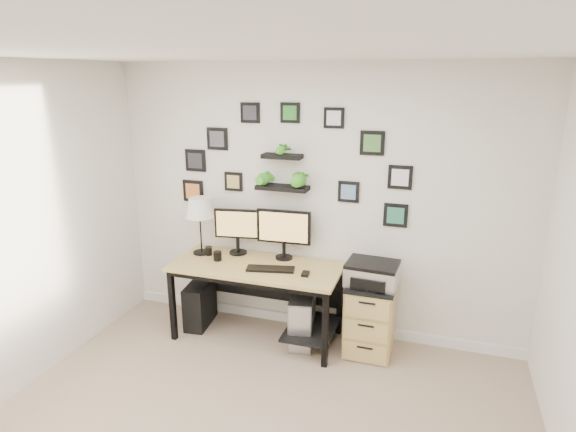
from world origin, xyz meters
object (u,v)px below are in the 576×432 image
at_px(monitor_right, 284,230).
at_px(file_cabinet, 370,317).
at_px(desk, 261,276).
at_px(monitor_left, 237,228).
at_px(pc_tower_grey, 302,318).
at_px(pc_tower_black, 200,304).
at_px(printer, 372,273).
at_px(mug, 218,256).
at_px(table_lamp, 199,209).

distance_m(monitor_right, file_cabinet, 1.14).
bearing_deg(monitor_right, desk, -127.96).
bearing_deg(monitor_left, pc_tower_grey, -14.08).
height_order(pc_tower_black, printer, printer).
bearing_deg(pc_tower_grey, mug, -176.83).
height_order(monitor_right, printer, monitor_right).
height_order(monitor_left, monitor_right, monitor_right).
xyz_separation_m(monitor_left, pc_tower_grey, (0.73, -0.18, -0.78)).
relative_size(monitor_left, pc_tower_black, 1.02).
bearing_deg(monitor_right, pc_tower_grey, -37.91).
relative_size(table_lamp, file_cabinet, 0.86).
bearing_deg(monitor_left, mug, -116.02).
bearing_deg(file_cabinet, monitor_left, 174.41).
distance_m(table_lamp, file_cabinet, 1.93).
distance_m(desk, pc_tower_grey, 0.56).
bearing_deg(pc_tower_grey, monitor_left, 165.92).
distance_m(monitor_left, pc_tower_black, 0.89).
height_order(desk, mug, mug).
bearing_deg(printer, pc_tower_grey, -176.43).
xyz_separation_m(desk, monitor_right, (0.16, 0.20, 0.42)).
bearing_deg(desk, pc_tower_black, 179.02).
relative_size(table_lamp, mug, 6.40).
distance_m(pc_tower_grey, file_cabinet, 0.64).
height_order(monitor_left, pc_tower_grey, monitor_left).
distance_m(desk, monitor_left, 0.54).
height_order(monitor_left, table_lamp, table_lamp).
bearing_deg(file_cabinet, printer, -106.46).
distance_m(desk, file_cabinet, 1.09).
relative_size(desk, monitor_right, 3.02).
bearing_deg(printer, mug, -176.66).
bearing_deg(file_cabinet, monitor_right, 170.71).
distance_m(desk, pc_tower_black, 0.79).
height_order(table_lamp, file_cabinet, table_lamp).
height_order(file_cabinet, printer, printer).
height_order(monitor_right, mug, monitor_right).
distance_m(monitor_left, file_cabinet, 1.54).
bearing_deg(pc_tower_black, printer, -5.18).
height_order(mug, pc_tower_black, mug).
bearing_deg(monitor_left, table_lamp, -164.00).
bearing_deg(pc_tower_black, file_cabinet, -4.84).
bearing_deg(desk, monitor_left, 149.32).
relative_size(mug, pc_tower_grey, 0.17).
relative_size(monitor_right, pc_tower_black, 1.17).
bearing_deg(pc_tower_black, monitor_left, 20.15).
bearing_deg(file_cabinet, pc_tower_black, -178.46).
xyz_separation_m(monitor_left, mug, (-0.11, -0.23, -0.22)).
bearing_deg(pc_tower_grey, file_cabinet, 4.47).
distance_m(desk, printer, 1.05).
bearing_deg(file_cabinet, table_lamp, 178.90).
relative_size(monitor_right, printer, 1.13).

